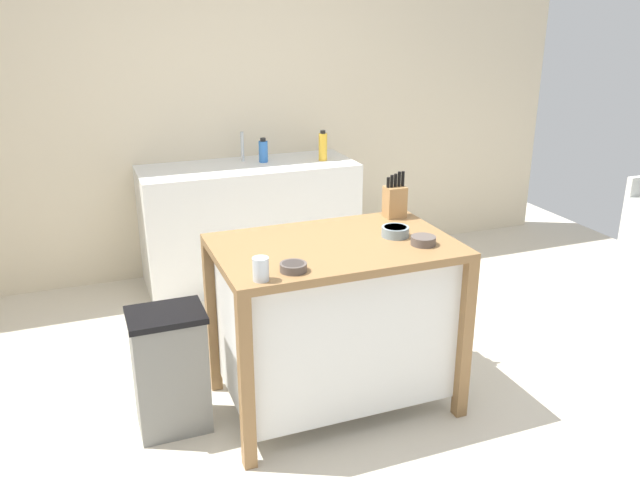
% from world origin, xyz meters
% --- Properties ---
extents(ground_plane, '(6.97, 6.97, 0.00)m').
position_xyz_m(ground_plane, '(0.00, 0.00, 0.00)').
color(ground_plane, beige).
rests_on(ground_plane, ground).
extents(wall_back, '(5.97, 0.10, 2.60)m').
position_xyz_m(wall_back, '(0.00, 2.21, 1.30)').
color(wall_back, beige).
rests_on(wall_back, ground).
extents(kitchen_island, '(1.17, 0.75, 0.89)m').
position_xyz_m(kitchen_island, '(0.15, 0.08, 0.50)').
color(kitchen_island, olive).
rests_on(kitchen_island, ground).
extents(knife_block, '(0.11, 0.09, 0.25)m').
position_xyz_m(knife_block, '(0.62, 0.35, 0.99)').
color(knife_block, '#AD7F4C').
rests_on(knife_block, kitchen_island).
extents(bowl_stoneware_deep, '(0.14, 0.14, 0.05)m').
position_xyz_m(bowl_stoneware_deep, '(0.47, 0.06, 0.92)').
color(bowl_stoneware_deep, gray).
rests_on(bowl_stoneware_deep, kitchen_island).
extents(bowl_ceramic_wide, '(0.12, 0.12, 0.04)m').
position_xyz_m(bowl_ceramic_wide, '(-0.15, -0.18, 0.91)').
color(bowl_ceramic_wide, '#564C47').
rests_on(bowl_ceramic_wide, kitchen_island).
extents(bowl_ceramic_small, '(0.12, 0.12, 0.04)m').
position_xyz_m(bowl_ceramic_small, '(0.54, -0.09, 0.92)').
color(bowl_ceramic_small, '#564C47').
rests_on(bowl_ceramic_small, kitchen_island).
extents(drinking_cup, '(0.07, 0.07, 0.10)m').
position_xyz_m(drinking_cup, '(-0.31, -0.23, 0.94)').
color(drinking_cup, silver).
rests_on(drinking_cup, kitchen_island).
extents(trash_bin, '(0.36, 0.28, 0.63)m').
position_xyz_m(trash_bin, '(-0.68, 0.16, 0.32)').
color(trash_bin, slate).
rests_on(trash_bin, ground).
extents(sink_counter, '(1.58, 0.60, 0.89)m').
position_xyz_m(sink_counter, '(0.19, 1.86, 0.45)').
color(sink_counter, silver).
rests_on(sink_counter, ground).
extents(sink_faucet, '(0.02, 0.02, 0.22)m').
position_xyz_m(sink_faucet, '(0.19, 2.00, 1.00)').
color(sink_faucet, '#B7BCC1').
rests_on(sink_faucet, sink_counter).
extents(bottle_spray_cleaner, '(0.06, 0.06, 0.23)m').
position_xyz_m(bottle_spray_cleaner, '(0.76, 1.81, 0.99)').
color(bottle_spray_cleaner, yellow).
rests_on(bottle_spray_cleaner, sink_counter).
extents(bottle_dish_soap, '(0.07, 0.07, 0.18)m').
position_xyz_m(bottle_dish_soap, '(0.33, 1.91, 0.97)').
color(bottle_dish_soap, blue).
rests_on(bottle_dish_soap, sink_counter).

